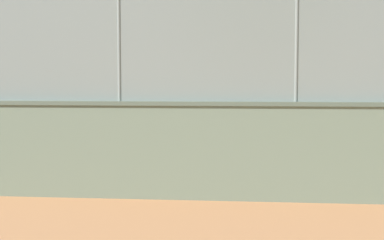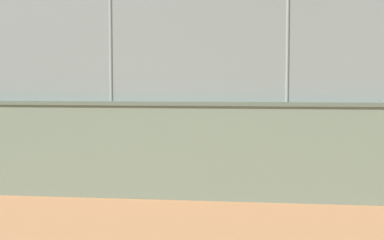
{
  "view_description": "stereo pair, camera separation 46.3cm",
  "coord_description": "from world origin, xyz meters",
  "px_view_note": "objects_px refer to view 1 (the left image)",
  "views": [
    {
      "loc": [
        -1.43,
        24.14,
        2.27
      ],
      "look_at": [
        0.02,
        7.82,
        1.08
      ],
      "focal_mm": 51.68,
      "sensor_mm": 36.0,
      "label": 1
    },
    {
      "loc": [
        -1.89,
        24.09,
        2.27
      ],
      "look_at": [
        0.02,
        7.82,
        1.08
      ],
      "focal_mm": 51.68,
      "sensor_mm": 36.0,
      "label": 2
    }
  ],
  "objects_px": {
    "player_foreground_swinging": "(370,123)",
    "sports_ball": "(229,133)",
    "player_near_wall_returning": "(205,110)",
    "player_crossing_court": "(139,116)",
    "spare_ball_by_wall": "(344,184)"
  },
  "relations": [
    {
      "from": "player_crossing_court",
      "to": "player_foreground_swinging",
      "type": "relative_size",
      "value": 1.05
    },
    {
      "from": "player_near_wall_returning",
      "to": "spare_ball_by_wall",
      "type": "bearing_deg",
      "value": 106.67
    },
    {
      "from": "player_foreground_swinging",
      "to": "player_near_wall_returning",
      "type": "bearing_deg",
      "value": -50.11
    },
    {
      "from": "player_near_wall_returning",
      "to": "player_crossing_court",
      "type": "height_order",
      "value": "player_crossing_court"
    },
    {
      "from": "player_crossing_court",
      "to": "player_near_wall_returning",
      "type": "bearing_deg",
      "value": -110.72
    },
    {
      "from": "player_near_wall_returning",
      "to": "spare_ball_by_wall",
      "type": "distance_m",
      "value": 13.23
    },
    {
      "from": "player_near_wall_returning",
      "to": "player_foreground_swinging",
      "type": "xyz_separation_m",
      "value": [
        -5.63,
        6.74,
        0.01
      ]
    },
    {
      "from": "player_crossing_court",
      "to": "player_foreground_swinging",
      "type": "height_order",
      "value": "player_crossing_court"
    },
    {
      "from": "player_near_wall_returning",
      "to": "spare_ball_by_wall",
      "type": "height_order",
      "value": "player_near_wall_returning"
    },
    {
      "from": "player_near_wall_returning",
      "to": "sports_ball",
      "type": "height_order",
      "value": "player_near_wall_returning"
    },
    {
      "from": "player_crossing_court",
      "to": "player_foreground_swinging",
      "type": "xyz_separation_m",
      "value": [
        -7.62,
        1.5,
        -0.05
      ]
    },
    {
      "from": "player_near_wall_returning",
      "to": "player_crossing_court",
      "type": "distance_m",
      "value": 5.6
    },
    {
      "from": "player_near_wall_returning",
      "to": "spare_ball_by_wall",
      "type": "xyz_separation_m",
      "value": [
        -3.79,
        12.64,
        -0.85
      ]
    },
    {
      "from": "player_crossing_court",
      "to": "spare_ball_by_wall",
      "type": "relative_size",
      "value": 11.03
    },
    {
      "from": "player_foreground_swinging",
      "to": "sports_ball",
      "type": "bearing_deg",
      "value": -46.16
    }
  ]
}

